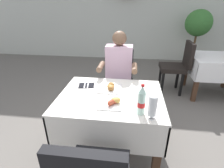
{
  "coord_description": "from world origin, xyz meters",
  "views": [
    {
      "loc": [
        0.17,
        -1.37,
        1.59
      ],
      "look_at": [
        -0.03,
        0.26,
        0.81
      ],
      "focal_mm": 27.64,
      "sensor_mm": 36.0,
      "label": 1
    }
  ],
  "objects_px": {
    "background_chair_left": "(178,65)",
    "chair_far_diner_seat": "(118,79)",
    "seated_diner_far": "(118,72)",
    "napkin_cutlery_set": "(86,85)",
    "beer_glass_left": "(153,107)",
    "potted_plant_corner": "(198,28)",
    "main_dining_table": "(111,110)",
    "plate_far_diner": "(110,87)",
    "cola_bottle_primary": "(141,101)",
    "background_dining_table": "(216,67)",
    "plate_near_camera": "(112,102)"
  },
  "relations": [
    {
      "from": "seated_diner_far",
      "to": "background_chair_left",
      "type": "relative_size",
      "value": 1.3
    },
    {
      "from": "plate_near_camera",
      "to": "main_dining_table",
      "type": "bearing_deg",
      "value": 102.63
    },
    {
      "from": "main_dining_table",
      "to": "seated_diner_far",
      "type": "xyz_separation_m",
      "value": [
        0.02,
        0.7,
        0.15
      ]
    },
    {
      "from": "background_chair_left",
      "to": "cola_bottle_primary",
      "type": "bearing_deg",
      "value": -111.25
    },
    {
      "from": "plate_far_diner",
      "to": "beer_glass_left",
      "type": "relative_size",
      "value": 1.17
    },
    {
      "from": "plate_far_diner",
      "to": "background_dining_table",
      "type": "relative_size",
      "value": 0.27
    },
    {
      "from": "background_chair_left",
      "to": "potted_plant_corner",
      "type": "height_order",
      "value": "potted_plant_corner"
    },
    {
      "from": "chair_far_diner_seat",
      "to": "napkin_cutlery_set",
      "type": "bearing_deg",
      "value": -115.85
    },
    {
      "from": "beer_glass_left",
      "to": "potted_plant_corner",
      "type": "relative_size",
      "value": 0.14
    },
    {
      "from": "plate_near_camera",
      "to": "napkin_cutlery_set",
      "type": "relative_size",
      "value": 1.13
    },
    {
      "from": "main_dining_table",
      "to": "chair_far_diner_seat",
      "type": "bearing_deg",
      "value": 90.0
    },
    {
      "from": "chair_far_diner_seat",
      "to": "background_dining_table",
      "type": "xyz_separation_m",
      "value": [
        1.7,
        0.8,
        -0.01
      ]
    },
    {
      "from": "napkin_cutlery_set",
      "to": "potted_plant_corner",
      "type": "relative_size",
      "value": 0.14
    },
    {
      "from": "main_dining_table",
      "to": "plate_far_diner",
      "type": "height_order",
      "value": "plate_far_diner"
    },
    {
      "from": "main_dining_table",
      "to": "potted_plant_corner",
      "type": "xyz_separation_m",
      "value": [
        1.78,
        3.21,
        0.45
      ]
    },
    {
      "from": "seated_diner_far",
      "to": "background_dining_table",
      "type": "bearing_deg",
      "value": 28.49
    },
    {
      "from": "cola_bottle_primary",
      "to": "plate_near_camera",
      "type": "bearing_deg",
      "value": 156.15
    },
    {
      "from": "chair_far_diner_seat",
      "to": "background_chair_left",
      "type": "bearing_deg",
      "value": 37.9
    },
    {
      "from": "chair_far_diner_seat",
      "to": "seated_diner_far",
      "type": "relative_size",
      "value": 0.77
    },
    {
      "from": "beer_glass_left",
      "to": "napkin_cutlery_set",
      "type": "height_order",
      "value": "beer_glass_left"
    },
    {
      "from": "main_dining_table",
      "to": "napkin_cutlery_set",
      "type": "height_order",
      "value": "napkin_cutlery_set"
    },
    {
      "from": "plate_far_diner",
      "to": "main_dining_table",
      "type": "bearing_deg",
      "value": -80.89
    },
    {
      "from": "plate_far_diner",
      "to": "beer_glass_left",
      "type": "distance_m",
      "value": 0.63
    },
    {
      "from": "plate_near_camera",
      "to": "background_chair_left",
      "type": "distance_m",
      "value": 2.05
    },
    {
      "from": "plate_near_camera",
      "to": "napkin_cutlery_set",
      "type": "height_order",
      "value": "plate_near_camera"
    },
    {
      "from": "main_dining_table",
      "to": "cola_bottle_primary",
      "type": "bearing_deg",
      "value": -44.14
    },
    {
      "from": "plate_far_diner",
      "to": "cola_bottle_primary",
      "type": "xyz_separation_m",
      "value": [
        0.31,
        -0.42,
        0.1
      ]
    },
    {
      "from": "seated_diner_far",
      "to": "plate_far_diner",
      "type": "distance_m",
      "value": 0.57
    },
    {
      "from": "main_dining_table",
      "to": "potted_plant_corner",
      "type": "bearing_deg",
      "value": 61.04
    },
    {
      "from": "seated_diner_far",
      "to": "plate_near_camera",
      "type": "distance_m",
      "value": 0.88
    },
    {
      "from": "chair_far_diner_seat",
      "to": "background_dining_table",
      "type": "relative_size",
      "value": 1.06
    },
    {
      "from": "plate_near_camera",
      "to": "cola_bottle_primary",
      "type": "relative_size",
      "value": 0.8
    },
    {
      "from": "napkin_cutlery_set",
      "to": "potted_plant_corner",
      "type": "distance_m",
      "value": 3.68
    },
    {
      "from": "chair_far_diner_seat",
      "to": "plate_far_diner",
      "type": "distance_m",
      "value": 0.71
    },
    {
      "from": "potted_plant_corner",
      "to": "chair_far_diner_seat",
      "type": "bearing_deg",
      "value": -126.55
    },
    {
      "from": "background_chair_left",
      "to": "main_dining_table",
      "type": "bearing_deg",
      "value": -122.56
    },
    {
      "from": "chair_far_diner_seat",
      "to": "plate_far_diner",
      "type": "relative_size",
      "value": 3.99
    },
    {
      "from": "beer_glass_left",
      "to": "napkin_cutlery_set",
      "type": "xyz_separation_m",
      "value": [
        -0.68,
        0.53,
        -0.11
      ]
    },
    {
      "from": "cola_bottle_primary",
      "to": "potted_plant_corner",
      "type": "height_order",
      "value": "potted_plant_corner"
    },
    {
      "from": "seated_diner_far",
      "to": "background_chair_left",
      "type": "height_order",
      "value": "seated_diner_far"
    },
    {
      "from": "background_dining_table",
      "to": "potted_plant_corner",
      "type": "bearing_deg",
      "value": 87.13
    },
    {
      "from": "seated_diner_far",
      "to": "chair_far_diner_seat",
      "type": "bearing_deg",
      "value": 98.24
    },
    {
      "from": "main_dining_table",
      "to": "plate_near_camera",
      "type": "relative_size",
      "value": 4.77
    },
    {
      "from": "seated_diner_far",
      "to": "background_chair_left",
      "type": "bearing_deg",
      "value": 41.92
    },
    {
      "from": "plate_near_camera",
      "to": "cola_bottle_primary",
      "type": "bearing_deg",
      "value": -23.85
    },
    {
      "from": "main_dining_table",
      "to": "seated_diner_far",
      "type": "relative_size",
      "value": 0.84
    },
    {
      "from": "plate_far_diner",
      "to": "napkin_cutlery_set",
      "type": "bearing_deg",
      "value": 169.62
    },
    {
      "from": "plate_far_diner",
      "to": "cola_bottle_primary",
      "type": "relative_size",
      "value": 0.88
    },
    {
      "from": "plate_near_camera",
      "to": "beer_glass_left",
      "type": "distance_m",
      "value": 0.39
    },
    {
      "from": "background_chair_left",
      "to": "chair_far_diner_seat",
      "type": "bearing_deg",
      "value": -142.1
    }
  ]
}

